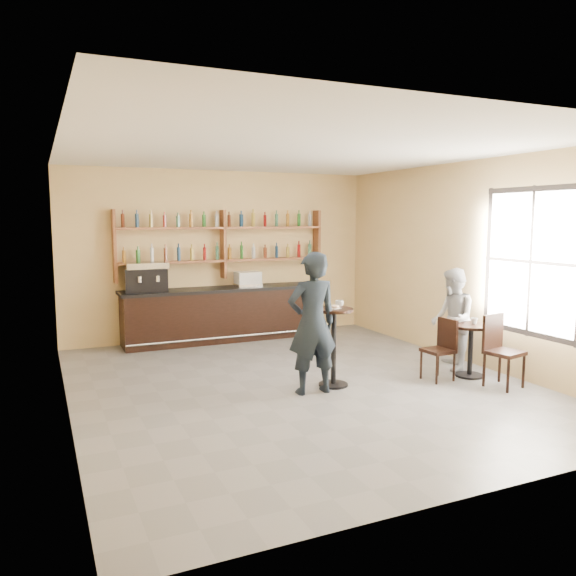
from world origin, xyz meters
name	(u,v)px	position (x,y,z in m)	size (l,w,h in m)	color
floor	(298,384)	(0.00, 0.00, 0.00)	(7.00, 7.00, 0.00)	slate
ceiling	(299,150)	(0.00, 0.00, 3.20)	(7.00, 7.00, 0.00)	white
wall_back	(221,255)	(0.00, 3.50, 1.60)	(7.00, 7.00, 0.00)	#D8B67A
wall_front	(485,306)	(0.00, -3.50, 1.60)	(7.00, 7.00, 0.00)	#D8B67A
wall_left	(62,280)	(-3.00, 0.00, 1.60)	(7.00, 7.00, 0.00)	#D8B67A
wall_right	(470,263)	(3.00, 0.00, 1.60)	(7.00, 7.00, 0.00)	#D8B67A
window_pane	(531,262)	(2.99, -1.20, 1.70)	(2.00, 2.00, 0.00)	white
window_frame	(530,262)	(2.99, -1.20, 1.70)	(0.04, 1.70, 2.10)	black
shelf_unit	(223,244)	(0.00, 3.37, 1.81)	(4.00, 0.26, 1.40)	brown
liquor_bottles	(223,235)	(0.00, 3.37, 1.98)	(3.68, 0.10, 1.00)	#8C5919
bar_counter	(221,314)	(-0.14, 3.15, 0.50)	(3.71, 0.72, 1.01)	black
espresso_machine	(146,277)	(-1.50, 3.15, 1.26)	(0.73, 0.47, 0.52)	black
pastry_case	(248,279)	(0.41, 3.15, 1.15)	(0.47, 0.37, 0.28)	silver
pedestal_table	(334,347)	(0.40, -0.28, 0.54)	(0.53, 0.53, 1.08)	black
napkin	(334,308)	(0.40, -0.28, 1.08)	(0.15, 0.15, 0.00)	white
donut	(335,307)	(0.41, -0.29, 1.11)	(0.12, 0.12, 0.04)	#C98149
cup_pedestal	(339,303)	(0.54, -0.18, 1.13)	(0.11, 0.11, 0.09)	white
man_main	(312,323)	(-0.01, -0.45, 0.94)	(0.68, 0.45, 1.87)	black
cafe_table	(470,350)	(2.44, -0.69, 0.39)	(0.61, 0.61, 0.77)	black
cup_cafe	(474,321)	(2.49, -0.69, 0.82)	(0.10, 0.10, 0.09)	white
chair_west	(438,350)	(1.89, -0.64, 0.44)	(0.38, 0.38, 0.88)	black
chair_south	(505,352)	(2.49, -1.29, 0.50)	(0.43, 0.43, 0.99)	black
patron_second	(452,319)	(2.47, -0.25, 0.78)	(0.76, 0.59, 1.56)	gray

